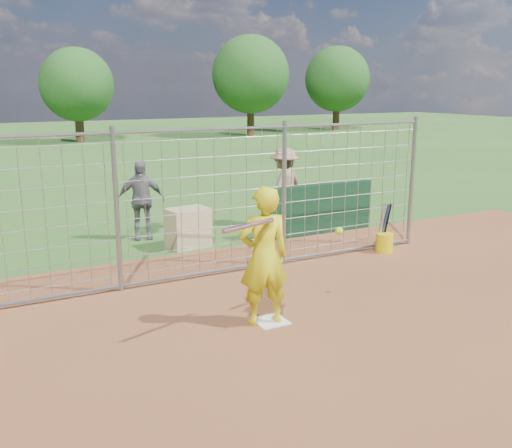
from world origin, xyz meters
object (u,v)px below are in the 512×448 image
bystander_c (284,187)px  bucket_with_bats (384,240)px  batter (264,257)px  equipment_bin (188,228)px  bystander_b (141,200)px

bystander_c → bucket_with_bats: bearing=76.3°
batter → equipment_bin: bearing=-87.6°
bystander_b → equipment_bin: (0.64, -1.07, -0.45)m
bystander_b → bucket_with_bats: bearing=-26.8°
equipment_bin → bucket_with_bats: size_ratio=0.82×
bystander_b → equipment_bin: bystander_b is taller
bystander_c → equipment_bin: size_ratio=2.27×
bystander_b → bystander_c: size_ratio=0.93×
bystander_b → bucket_with_bats: size_ratio=1.74×
bucket_with_bats → bystander_c: bearing=100.8°
batter → bystander_b: 5.17m
equipment_bin → bucket_with_bats: (3.26, -2.15, -0.15)m
batter → bystander_c: bearing=-114.0°
batter → bucket_with_bats: batter is taller
bystander_b → equipment_bin: size_ratio=2.12×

